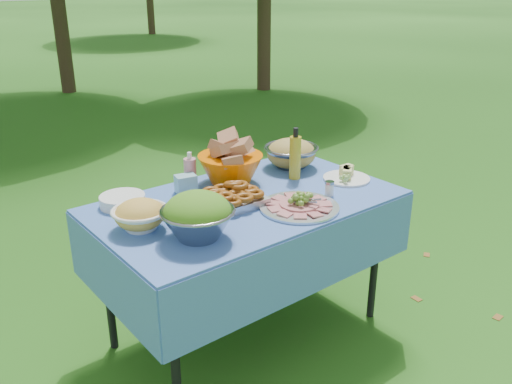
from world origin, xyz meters
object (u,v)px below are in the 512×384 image
Objects in this scene: plate_stack at (122,200)px; pasta_bowl_steel at (291,153)px; picnic_table at (247,268)px; salad_bowl at (198,216)px; oil_bottle at (295,153)px; bread_bowl at (230,161)px; charcuterie_platter at (299,200)px.

plate_stack is 0.71× the size of pasta_bowl_steel.
picnic_table is 0.66m from salad_bowl.
oil_bottle is at bearing 19.19° from salad_bowl.
oil_bottle is at bearing -14.65° from plate_stack.
pasta_bowl_steel is (0.41, -0.01, -0.03)m from bread_bowl.
picnic_table is at bearing -108.82° from bread_bowl.
bread_bowl is 1.22× the size of oil_bottle.
picnic_table is 0.50m from charcuterie_platter.
bread_bowl reaches higher than charcuterie_platter.
salad_bowl is 1.01× the size of pasta_bowl_steel.
pasta_bowl_steel is (1.00, -0.08, 0.05)m from plate_stack.
plate_stack is 0.60m from bread_bowl.
bread_bowl is 0.90× the size of charcuterie_platter.
salad_bowl reaches higher than picnic_table.
pasta_bowl_steel is at bearing 25.45° from salad_bowl.
salad_bowl is at bearing -79.14° from plate_stack.
charcuterie_platter is at bearing -129.17° from oil_bottle.
salad_bowl is 1.43× the size of plate_stack.
pasta_bowl_steel reaches higher than plate_stack.
pasta_bowl_steel is 0.60m from charcuterie_platter.
plate_stack is 0.92m from oil_bottle.
salad_bowl is 0.66m from bread_bowl.
charcuterie_platter is at bearing -84.62° from bread_bowl.
oil_bottle is (0.89, -0.23, 0.11)m from plate_stack.
charcuterie_platter is (0.05, -0.48, -0.07)m from bread_bowl.
charcuterie_platter reaches higher than picnic_table.
pasta_bowl_steel is at bearing -1.99° from bread_bowl.
oil_bottle is (0.30, -0.17, 0.03)m from bread_bowl.
charcuterie_platter is at bearing -40.79° from plate_stack.
plate_stack is at bearing 139.21° from charcuterie_platter.
pasta_bowl_steel is at bearing -4.42° from plate_stack.
oil_bottle is (-0.11, -0.15, 0.06)m from pasta_bowl_steel.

